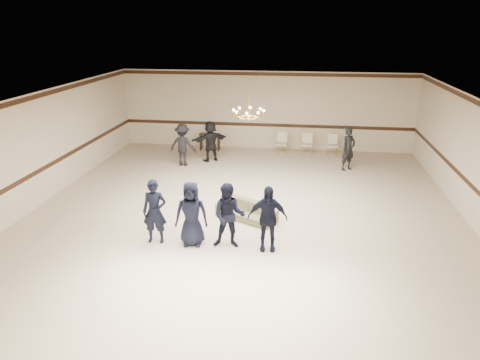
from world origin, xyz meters
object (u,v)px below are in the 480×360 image
Objects in this scene: boy_a at (155,212)px; banquet_chair_left at (282,144)px; adult_right at (348,149)px; boy_b at (191,214)px; adult_left at (183,145)px; adult_mid at (211,141)px; boy_c at (229,216)px; chandelier at (249,106)px; settee at (247,210)px; console_table at (210,142)px; boy_d at (267,218)px; banquet_chair_right at (333,145)px; banquet_chair_mid at (307,144)px.

boy_a is 1.79× the size of banquet_chair_left.
adult_right is at bearing -30.00° from banquet_chair_left.
banquet_chair_left is (1.75, 7.96, -0.35)m from boy_b.
adult_mid is (0.90, 0.70, 0.00)m from adult_left.
banquet_chair_left is (3.56, 1.95, -0.34)m from adult_left.
boy_b reaches higher than adult_left.
boy_c reaches higher than adult_right.
boy_a is 1.00× the size of boy_b.
chandelier is at bearing 63.87° from boy_b.
settee is at bearing -161.96° from adult_right.
boy_a is 0.90m from boy_b.
settee is at bearing -67.48° from console_table.
boy_d is at bearing -74.24° from chandelier.
adult_right reaches higher than settee.
adult_mid is at bearing 85.01° from boy_a.
banquet_chair_right is (1.95, 7.96, -0.35)m from boy_d.
settee is (-0.69, 1.62, -0.55)m from boy_d.
boy_c is 1.00× the size of boy_d.
boy_c is 1.02× the size of adult_mid.
adult_right is 2.22m from banquet_chair_mid.
banquet_chair_right is (3.75, 7.96, -0.35)m from boy_b.
boy_c reaches higher than banquet_chair_right.
console_table is at bearing 122.46° from adult_right.
boy_b is at bearing -98.21° from banquet_chair_left.
banquet_chair_left is at bearing 111.35° from settee.
adult_mid is (-1.81, 6.71, -0.01)m from boy_c.
adult_right is at bearing 47.78° from chandelier.
console_table is (-2.15, 8.16, -0.44)m from boy_c.
settee is 6.87m from banquet_chair_right.
boy_c is (1.80, 0.00, 0.00)m from boy_a.
banquet_chair_right is at bearing -154.66° from adult_left.
boy_a is 2.64m from settee.
settee is 1.88× the size of banquet_chair_right.
banquet_chair_right is 5.00m from console_table.
console_table is at bearing -98.70° from adult_left.
banquet_chair_right is (2.00, 0.00, 0.00)m from banquet_chair_left.
banquet_chair_mid is at bearing -150.83° from adult_left.
boy_d is at bearing 76.21° from adult_mid.
settee is 1.88× the size of banquet_chair_mid.
chandelier is 1.06× the size of banquet_chair_mid.
chandelier reaches higher than boy_b.
banquet_chair_mid is (1.85, 7.96, -0.35)m from boy_c.
settee is at bearing 49.17° from boy_b.
banquet_chair_left is 1.00× the size of banquet_chair_right.
boy_b is (0.90, 0.00, 0.00)m from boy_a.
adult_right is (5.10, -0.40, 0.00)m from adult_mid.
boy_b is 1.02× the size of adult_left.
boy_c is at bearing -108.16° from banquet_chair_right.
boy_d is at bearing -93.51° from banquet_chair_mid.
boy_c is 8.47m from banquet_chair_right.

